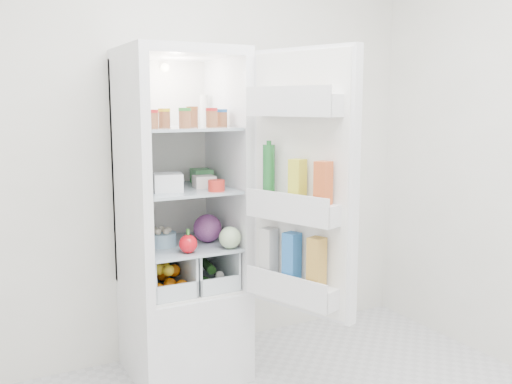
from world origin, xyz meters
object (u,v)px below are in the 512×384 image
mushroom_bowl (162,239)px  fridge_door (300,190)px  red_cabbage (207,228)px  refrigerator (180,256)px

mushroom_bowl → fridge_door: bearing=-48.0°
red_cabbage → mushroom_bowl: bearing=171.8°
refrigerator → fridge_door: bearing=-57.1°
refrigerator → fridge_door: (0.40, -0.62, 0.43)m
fridge_door → red_cabbage: bearing=6.7°
red_cabbage → fridge_door: fridge_door is taller
red_cabbage → fridge_door: size_ratio=0.12×
mushroom_bowl → red_cabbage: bearing=-8.2°
red_cabbage → fridge_door: (0.26, -0.54, 0.27)m
refrigerator → red_cabbage: refrigerator is taller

